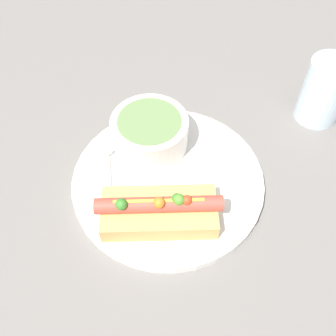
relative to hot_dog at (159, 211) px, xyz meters
name	(u,v)px	position (x,y,z in m)	size (l,w,h in m)	color
ground_plane	(168,183)	(-0.01, 0.07, -0.04)	(4.00, 4.00, 0.00)	slate
dinner_plate	(168,181)	(-0.01, 0.07, -0.03)	(0.29, 0.29, 0.01)	white
hot_dog	(159,211)	(0.00, 0.00, 0.00)	(0.18, 0.13, 0.06)	tan
soup_bowl	(150,131)	(-0.06, 0.13, 0.01)	(0.12, 0.12, 0.05)	silver
spoon	(107,158)	(-0.11, 0.07, -0.02)	(0.09, 0.16, 0.01)	#B7B7BC
drinking_glass	(324,91)	(0.19, 0.30, 0.02)	(0.08, 0.08, 0.11)	silver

